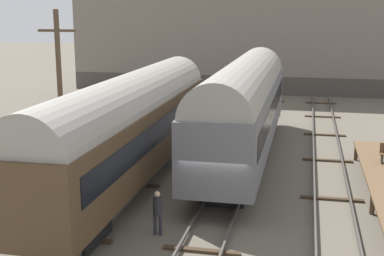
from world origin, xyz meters
name	(u,v)px	position (x,y,z in m)	size (l,w,h in m)	color
ground_plane	(216,218)	(0.00, 0.00, 0.00)	(200.00, 200.00, 0.00)	#60594C
track_left	(108,206)	(-4.42, 0.00, 0.14)	(2.60, 60.00, 0.26)	#4C4742
track_middle	(216,215)	(0.00, 0.00, 0.14)	(2.60, 60.00, 0.26)	#4C4742
track_right	(335,224)	(4.42, 0.00, 0.14)	(2.60, 60.00, 0.26)	#4C4742
train_car_brown	(130,123)	(-4.42, 3.01, 2.92)	(2.89, 18.80, 5.10)	black
train_car_grey	(244,103)	(0.00, 8.50, 3.04)	(3.06, 18.88, 5.34)	black
person_worker	(157,209)	(-1.79, -1.96, 0.98)	(0.32, 0.32, 1.63)	#282833
utility_pole	(60,93)	(-7.97, 3.53, 4.09)	(1.80, 0.24, 7.86)	#473828
warehouse_building	(258,1)	(-2.02, 36.83, 8.65)	(35.15, 12.21, 17.30)	#46403A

